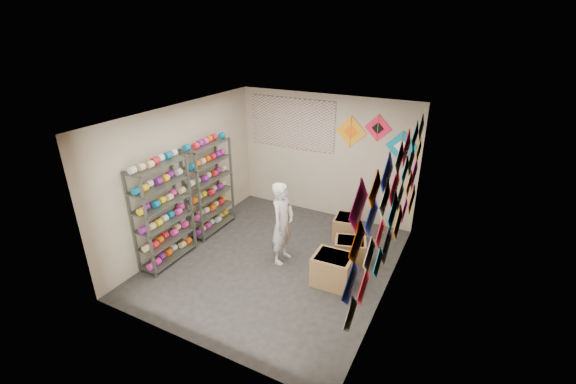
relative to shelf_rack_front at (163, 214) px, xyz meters
The scene contains 12 objects.
ground 2.19m from the shelf_rack_front, 25.53° to the left, with size 4.50×4.50×0.00m, color #262421.
room_walls 2.09m from the shelf_rack_front, 25.53° to the left, with size 4.50×4.50×4.50m.
shelf_rack_front is the anchor object (origin of this frame).
shelf_rack_back 1.30m from the shelf_rack_front, 90.00° to the left, with size 0.40×1.10×1.90m, color #4C5147.
string_spools 0.66m from the shelf_rack_front, 90.00° to the left, with size 0.12×2.36×0.12m.
kite_wall_display 3.92m from the shelf_rack_front, 13.14° to the left, with size 0.05×4.29×2.09m.
back_wall_kites 4.32m from the shelf_rack_front, 47.33° to the left, with size 1.71×0.02×0.91m.
poster 3.40m from the shelf_rack_front, 72.35° to the left, with size 2.00×0.01×1.10m, color #544AA1.
shopkeeper 2.11m from the shelf_rack_front, 27.12° to the left, with size 0.38×0.57×1.54m, color beige.
carton_a 3.10m from the shelf_rack_front, 14.09° to the left, with size 0.63×0.53×0.53m, color #956841.
carton_b 3.41m from the shelf_rack_front, 26.17° to the left, with size 0.55×0.45×0.45m, color #956841.
carton_c 3.55m from the shelf_rack_front, 40.35° to the left, with size 0.49×0.54×0.47m, color #956841.
Camera 1 is at (2.93, -5.19, 4.06)m, focal length 24.00 mm.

